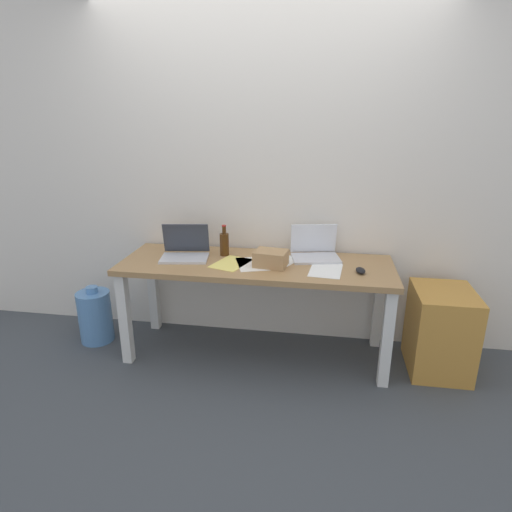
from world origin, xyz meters
The scene contains 14 objects.
ground_plane centered at (0.00, 0.00, 0.00)m, with size 8.00×8.00×0.00m, color #42474C.
back_wall centered at (0.00, 0.39, 1.30)m, with size 5.20×0.08×2.60m, color silver.
desk centered at (0.00, 0.00, 0.64)m, with size 1.94×0.65×0.73m.
laptop_left centered at (-0.53, 0.03, 0.79)m, with size 0.37×0.30×0.24m.
laptop_right centered at (0.41, 0.18, 0.78)m, with size 0.38×0.32×0.24m.
beer_bottle centered at (-0.26, 0.13, 0.82)m, with size 0.07×0.07×0.23m.
computer_mouse centered at (0.72, -0.09, 0.75)m, with size 0.06×0.10×0.03m, color black.
cardboard_box centered at (0.11, -0.05, 0.79)m, with size 0.22×0.17×0.11m, color tan.
paper_sheet_center centered at (-0.02, -0.03, 0.73)m, with size 0.21×0.30×0.00m, color white.
paper_sheet_near_back centered at (0.16, 0.06, 0.73)m, with size 0.21×0.30×0.00m, color white.
paper_yellow_folder centered at (-0.17, -0.04, 0.73)m, with size 0.21×0.30×0.00m, color #F4E06B.
paper_sheet_front_right centered at (0.49, -0.08, 0.73)m, with size 0.21×0.30×0.00m, color white.
water_cooler_jug centered at (-1.30, -0.01, 0.21)m, with size 0.26×0.26×0.46m.
filing_cabinet centered at (1.31, 0.00, 0.30)m, with size 0.40×0.48×0.60m, color #C68938.
Camera 1 is at (0.46, -2.85, 1.76)m, focal length 30.15 mm.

